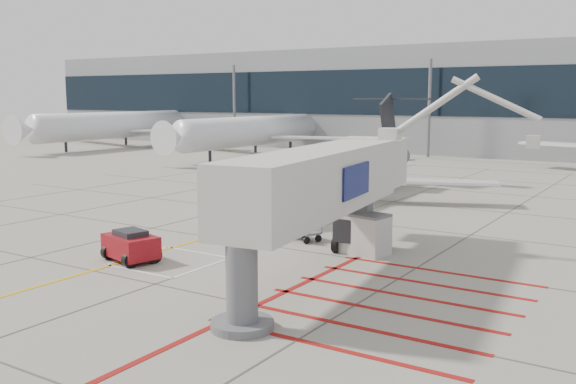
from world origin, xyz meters
The scene contains 10 objects.
ground_plane centered at (0.00, 0.00, 0.00)m, with size 260.00×260.00×0.00m, color gray.
regional_jet centered at (-3.72, 15.63, 3.78)m, with size 22.86×28.83×7.55m, color white, non-canonical shape.
jet_bridge centered at (5.20, -0.04, 3.59)m, with size 8.51×17.97×7.19m, color beige, non-canonical shape.
pushback_tug centered at (-3.52, -1.90, 0.77)m, with size 2.64×1.65×1.54m, color maroon, non-canonical shape.
baggage_cart centered at (1.06, 5.98, 0.52)m, with size 1.64×1.03×1.03m, color #5D5E62, non-canonical shape.
ground_power_unit centered at (4.77, 5.14, 0.98)m, with size 2.49×1.45×1.97m, color beige, non-canonical shape.
cone_nose centered at (-4.37, 7.32, 0.25)m, with size 0.36×0.36×0.49m, color #E75B0C.
cone_side centered at (-0.88, 5.92, 0.28)m, with size 0.41×0.41×0.57m, color orange.
bg_aircraft_a centered at (-53.59, 46.00, 5.80)m, with size 34.78×38.64×11.59m, color silver, non-canonical shape.
bg_aircraft_b centered at (-29.07, 46.00, 5.55)m, with size 33.29×36.99×11.10m, color silver, non-canonical shape.
Camera 1 is at (17.98, -22.22, 7.53)m, focal length 40.00 mm.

